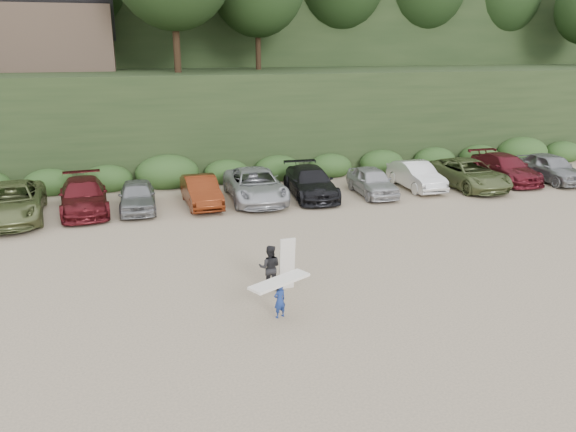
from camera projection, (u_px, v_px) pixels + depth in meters
name	position (u px, v px, depth m)	size (l,w,h in m)	color
ground	(360.00, 271.00, 19.74)	(120.00, 120.00, 0.00)	tan
hillside_backdrop	(204.00, 2.00, 49.44)	(90.00, 41.50, 28.00)	black
parked_cars	(263.00, 186.00, 28.40)	(36.51, 6.31, 1.64)	silver
child_surfer	(280.00, 292.00, 16.20)	(1.99, 1.41, 1.18)	navy
adult_surfer	(271.00, 267.00, 18.11)	(1.22, 0.77, 1.78)	black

